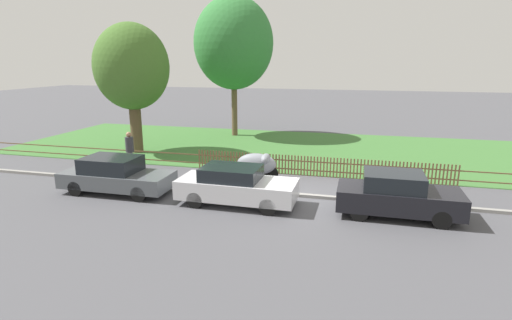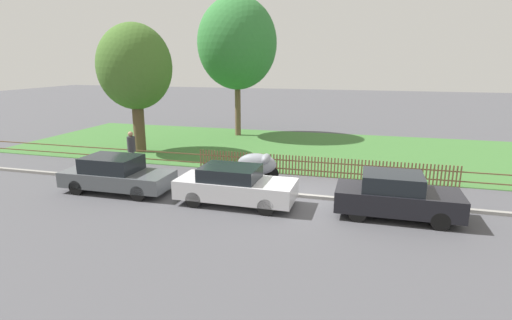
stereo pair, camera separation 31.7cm
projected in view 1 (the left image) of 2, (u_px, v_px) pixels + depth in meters
The scene contains 11 objects.
ground_plane at pixel (310, 198), 15.19m from camera, with size 120.00×120.00×0.00m, color #4C4C51.
kerb_stone at pixel (311, 196), 15.27m from camera, with size 37.91×0.20×0.12m, color gray.
grass_strip at pixel (328, 150), 23.39m from camera, with size 37.91×11.36×0.01m, color #3D7033.
park_fence at pixel (319, 167), 17.96m from camera, with size 37.91×0.05×0.92m.
parked_car_silver_hatchback at pixel (116, 175), 15.72m from camera, with size 4.38×1.75×1.44m.
parked_car_black_saloon at pixel (236, 185), 14.43m from camera, with size 4.31×1.74×1.41m.
parked_car_navy_estate at pixel (397, 195), 13.31m from camera, with size 4.01×1.71×1.50m.
covered_motorcycle at pixel (258, 164), 17.44m from camera, with size 1.94×0.88×1.18m.
tree_nearest_kerb at pixel (132, 68), 21.81m from camera, with size 4.08×4.08×7.13m.
tree_behind_motorcycle at pixel (234, 44), 26.61m from camera, with size 5.31×5.31×9.28m.
pedestrian_near_fence at pixel (130, 149), 18.82m from camera, with size 0.47×0.47×1.87m.
Camera 1 is at (1.59, -14.45, 5.09)m, focal length 28.00 mm.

